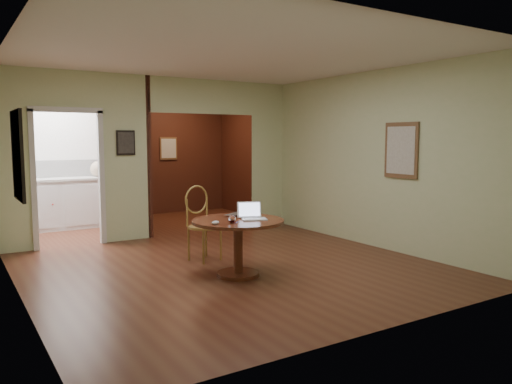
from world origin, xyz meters
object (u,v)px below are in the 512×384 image
open_laptop (252,214)px  closed_laptop (239,215)px  chair (201,219)px  dining_table (238,234)px

open_laptop → closed_laptop: bearing=112.9°
chair → open_laptop: 1.07m
dining_table → chair: bearing=90.8°
closed_laptop → open_laptop: bearing=-117.7°
dining_table → open_laptop: size_ratio=3.17×
chair → closed_laptop: 0.77m
chair → closed_laptop: chair is taller
dining_table → open_laptop: open_laptop is taller
open_laptop → closed_laptop: open_laptop is taller
closed_laptop → chair: bearing=74.4°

